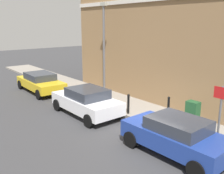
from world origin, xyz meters
TOP-DOWN VIEW (x-y plane):
  - ground at (0.00, 0.00)m, footprint 80.00×80.00m
  - sidewalk at (1.94, 6.00)m, footprint 2.51×30.00m
  - corner_building at (6.92, 3.90)m, footprint 7.54×11.80m
  - car_blue at (-0.42, -1.92)m, footprint 1.95×3.95m
  - car_white at (-0.58, 3.60)m, footprint 1.97×4.14m
  - car_yellow at (-0.48, 9.48)m, footprint 2.00×4.49m
  - utility_cabinet at (2.04, -0.97)m, footprint 0.46×0.61m
  - bollard_near_cabinet at (2.14, 0.45)m, footprint 0.14×0.14m
  - bollard_far_kerb at (0.94, 2.04)m, footprint 0.14×0.14m
  - street_sign at (1.17, -2.66)m, footprint 0.08×0.60m
  - lamppost at (2.15, 5.63)m, footprint 0.20×0.44m

SIDE VIEW (x-z plane):
  - ground at x=0.00m, z-range 0.00..0.00m
  - sidewalk at x=1.94m, z-range 0.00..0.15m
  - utility_cabinet at x=2.04m, z-range 0.11..1.26m
  - bollard_near_cabinet at x=2.14m, z-range 0.19..1.22m
  - bollard_far_kerb at x=0.94m, z-range 0.19..1.22m
  - car_yellow at x=-0.48m, z-range 0.04..1.37m
  - car_blue at x=-0.42m, z-range 0.04..1.44m
  - car_white at x=-0.58m, z-range 0.03..1.46m
  - street_sign at x=1.17m, z-range 0.51..2.81m
  - lamppost at x=2.15m, z-range 0.44..6.16m
  - corner_building at x=6.92m, z-range 0.00..9.24m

